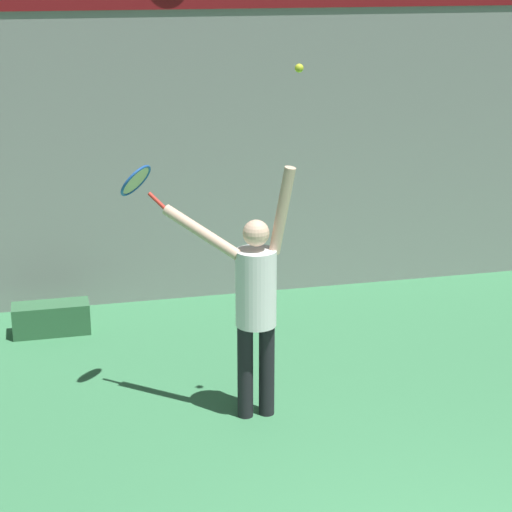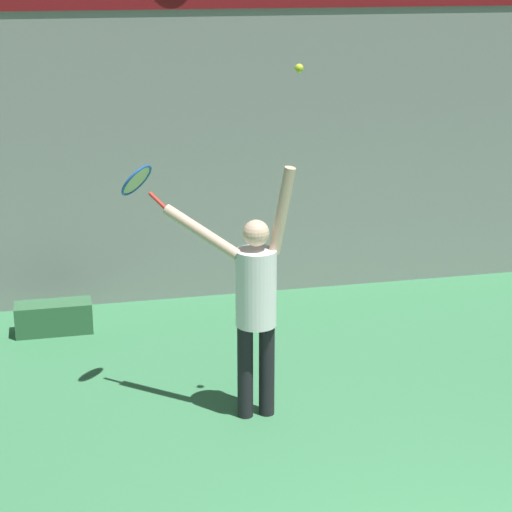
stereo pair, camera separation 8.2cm
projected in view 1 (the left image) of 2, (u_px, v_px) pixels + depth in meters
The scene contains 5 objects.
back_wall at pixel (259, 70), 9.87m from camera, with size 18.00×0.10×5.00m.
tennis_player at pixel (255, 297), 7.42m from camera, with size 1.01×0.62×2.12m.
tennis_racket at pixel (137, 182), 7.50m from camera, with size 0.42×0.39×0.36m.
tennis_ball at pixel (299, 68), 6.81m from camera, with size 0.07×0.07×0.07m.
equipment_bag at pixel (51, 318), 9.37m from camera, with size 0.77×0.30×0.32m.
Camera 1 is at (-2.35, -3.69, 3.65)m, focal length 65.00 mm.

